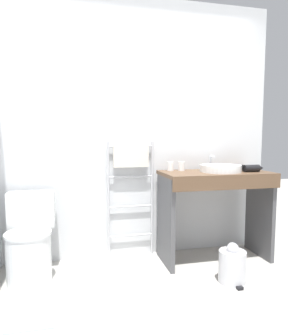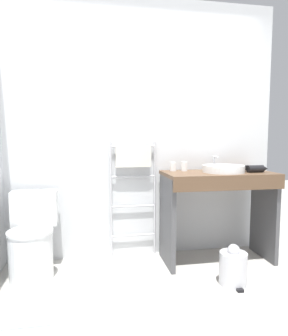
{
  "view_description": "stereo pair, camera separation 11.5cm",
  "coord_description": "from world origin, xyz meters",
  "px_view_note": "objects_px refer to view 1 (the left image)",
  "views": [
    {
      "loc": [
        -0.61,
        -1.67,
        1.22
      ],
      "look_at": [
        -0.06,
        0.73,
        0.97
      ],
      "focal_mm": 32.0,
      "sensor_mm": 36.0,
      "label": 1
    },
    {
      "loc": [
        -0.5,
        -1.69,
        1.22
      ],
      "look_at": [
        -0.06,
        0.73,
        0.97
      ],
      "focal_mm": 32.0,
      "sensor_mm": 36.0,
      "label": 2
    }
  ],
  "objects_px": {
    "cup_near_wall": "(171,166)",
    "hair_dryer": "(252,168)",
    "towel_radiator": "(131,174)",
    "toilet": "(30,243)",
    "cup_near_edge": "(181,166)",
    "sink_basin": "(220,168)",
    "trash_bin": "(232,265)"
  },
  "relations": [
    {
      "from": "towel_radiator",
      "to": "hair_dryer",
      "type": "height_order",
      "value": "towel_radiator"
    },
    {
      "from": "toilet",
      "to": "trash_bin",
      "type": "height_order",
      "value": "toilet"
    },
    {
      "from": "toilet",
      "to": "sink_basin",
      "type": "distance_m",
      "value": 1.88
    },
    {
      "from": "towel_radiator",
      "to": "cup_near_wall",
      "type": "distance_m",
      "value": 0.41
    },
    {
      "from": "cup_near_wall",
      "to": "cup_near_edge",
      "type": "distance_m",
      "value": 0.11
    },
    {
      "from": "toilet",
      "to": "towel_radiator",
      "type": "height_order",
      "value": "towel_radiator"
    },
    {
      "from": "cup_near_wall",
      "to": "trash_bin",
      "type": "xyz_separation_m",
      "value": [
        0.33,
        -0.67,
        -0.78
      ]
    },
    {
      "from": "cup_near_wall",
      "to": "trash_bin",
      "type": "relative_size",
      "value": 0.26
    },
    {
      "from": "towel_radiator",
      "to": "sink_basin",
      "type": "bearing_deg",
      "value": -18.82
    },
    {
      "from": "sink_basin",
      "to": "trash_bin",
      "type": "distance_m",
      "value": 0.91
    },
    {
      "from": "toilet",
      "to": "cup_near_edge",
      "type": "relative_size",
      "value": 7.97
    },
    {
      "from": "hair_dryer",
      "to": "trash_bin",
      "type": "bearing_deg",
      "value": -135.47
    },
    {
      "from": "toilet",
      "to": "cup_near_wall",
      "type": "distance_m",
      "value": 1.48
    },
    {
      "from": "toilet",
      "to": "hair_dryer",
      "type": "height_order",
      "value": "hair_dryer"
    },
    {
      "from": "toilet",
      "to": "trash_bin",
      "type": "distance_m",
      "value": 1.74
    },
    {
      "from": "cup_near_edge",
      "to": "trash_bin",
      "type": "xyz_separation_m",
      "value": [
        0.23,
        -0.64,
        -0.79
      ]
    },
    {
      "from": "towel_radiator",
      "to": "sink_basin",
      "type": "relative_size",
      "value": 2.96
    },
    {
      "from": "cup_near_wall",
      "to": "cup_near_edge",
      "type": "relative_size",
      "value": 0.96
    },
    {
      "from": "towel_radiator",
      "to": "trash_bin",
      "type": "height_order",
      "value": "towel_radiator"
    },
    {
      "from": "sink_basin",
      "to": "towel_radiator",
      "type": "bearing_deg",
      "value": 161.18
    },
    {
      "from": "trash_bin",
      "to": "toilet",
      "type": "bearing_deg",
      "value": 164.58
    },
    {
      "from": "toilet",
      "to": "cup_near_edge",
      "type": "distance_m",
      "value": 1.58
    },
    {
      "from": "towel_radiator",
      "to": "hair_dryer",
      "type": "distance_m",
      "value": 1.19
    },
    {
      "from": "sink_basin",
      "to": "cup_near_wall",
      "type": "xyz_separation_m",
      "value": [
        -0.44,
        0.2,
        0.01
      ]
    },
    {
      "from": "toilet",
      "to": "sink_basin",
      "type": "bearing_deg",
      "value": 0.13
    },
    {
      "from": "hair_dryer",
      "to": "trash_bin",
      "type": "xyz_separation_m",
      "value": [
        -0.42,
        -0.41,
        -0.77
      ]
    },
    {
      "from": "cup_near_edge",
      "to": "hair_dryer",
      "type": "xyz_separation_m",
      "value": [
        0.64,
        -0.23,
        -0.01
      ]
    },
    {
      "from": "cup_near_edge",
      "to": "trash_bin",
      "type": "relative_size",
      "value": 0.27
    },
    {
      "from": "hair_dryer",
      "to": "cup_near_wall",
      "type": "bearing_deg",
      "value": 161.15
    },
    {
      "from": "cup_near_wall",
      "to": "cup_near_edge",
      "type": "xyz_separation_m",
      "value": [
        0.11,
        -0.02,
        0.0
      ]
    },
    {
      "from": "trash_bin",
      "to": "sink_basin",
      "type": "bearing_deg",
      "value": 76.74
    },
    {
      "from": "cup_near_wall",
      "to": "hair_dryer",
      "type": "xyz_separation_m",
      "value": [
        0.75,
        -0.26,
        -0.01
      ]
    }
  ]
}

